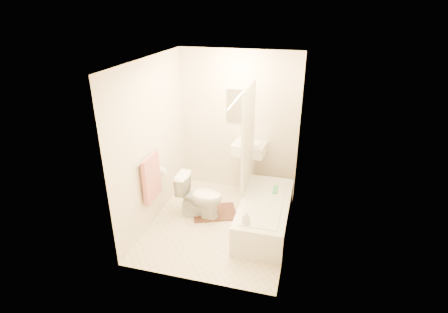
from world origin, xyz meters
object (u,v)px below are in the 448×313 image
(toilet, at_px, (200,196))
(bathtub, at_px, (265,214))
(soap_bottle, at_px, (246,217))
(sink, at_px, (249,166))
(bath_mat, at_px, (215,212))

(toilet, height_order, bathtub, toilet)
(bathtub, xyz_separation_m, soap_bottle, (-0.16, -0.60, 0.31))
(bathtub, height_order, soap_bottle, soap_bottle)
(sink, distance_m, bathtub, 1.05)
(bathtub, bearing_deg, bath_mat, 168.85)
(bath_mat, distance_m, soap_bottle, 1.13)
(toilet, height_order, sink, sink)
(toilet, relative_size, bathtub, 0.45)
(bath_mat, bearing_deg, toilet, -146.87)
(toilet, distance_m, sink, 1.07)
(toilet, height_order, bath_mat, toilet)
(sink, height_order, soap_bottle, sink)
(bathtub, distance_m, soap_bottle, 0.69)
(toilet, xyz_separation_m, bathtub, (1.01, -0.03, -0.12))
(toilet, bearing_deg, sink, -33.83)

